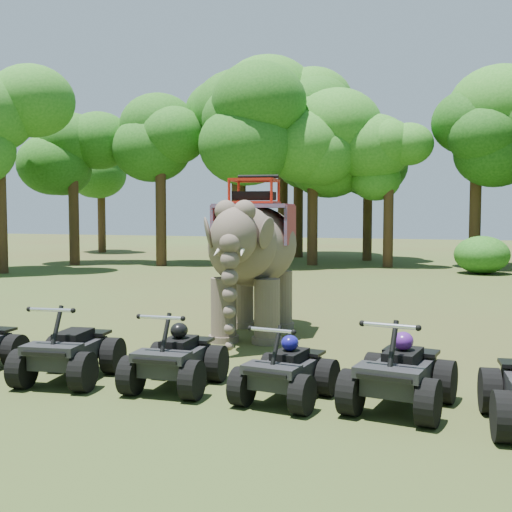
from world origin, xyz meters
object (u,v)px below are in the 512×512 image
at_px(atv_3, 286,361).
at_px(atv_2, 176,349).
at_px(atv_1, 69,341).
at_px(atv_4, 400,363).
at_px(elephant, 254,255).

bearing_deg(atv_3, atv_2, -175.57).
xyz_separation_m(atv_1, atv_4, (5.32, 0.22, 0.01)).
bearing_deg(atv_4, atv_2, -171.05).
bearing_deg(atv_3, atv_4, 12.37).
height_order(atv_2, atv_4, atv_4).
relative_size(atv_2, atv_3, 1.07).
bearing_deg(atv_1, atv_3, -6.61).
distance_m(elephant, atv_1, 5.10).
distance_m(atv_1, atv_3, 3.69).
distance_m(elephant, atv_4, 5.95).
height_order(atv_3, atv_4, atv_4).
xyz_separation_m(elephant, atv_3, (2.11, -4.63, -1.21)).
bearing_deg(atv_4, atv_3, -166.84).
bearing_deg(elephant, atv_2, -94.11).
bearing_deg(atv_2, atv_4, -2.04).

